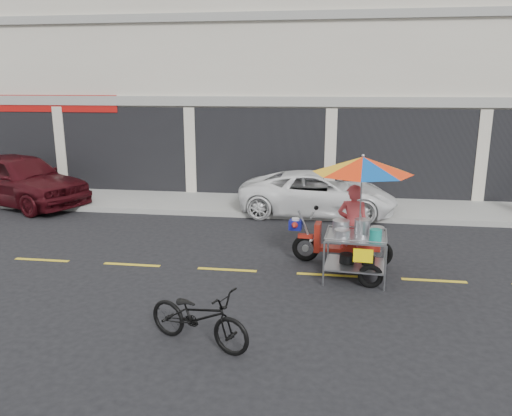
# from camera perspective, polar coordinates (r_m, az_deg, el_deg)

# --- Properties ---
(ground) EXTENTS (90.00, 90.00, 0.00)m
(ground) POSITION_cam_1_polar(r_m,az_deg,el_deg) (9.91, 8.19, -7.60)
(ground) COLOR black
(sidewalk) EXTENTS (45.00, 3.00, 0.15)m
(sidewalk) POSITION_cam_1_polar(r_m,az_deg,el_deg) (15.15, 8.29, 0.29)
(sidewalk) COLOR gray
(sidewalk) RESTS_ON ground
(shophouse_block) EXTENTS (36.00, 8.11, 10.40)m
(shophouse_block) POSITION_cam_1_polar(r_m,az_deg,el_deg) (20.04, 17.14, 15.14)
(shophouse_block) COLOR beige
(shophouse_block) RESTS_ON ground
(centerline) EXTENTS (42.00, 0.10, 0.01)m
(centerline) POSITION_cam_1_polar(r_m,az_deg,el_deg) (9.91, 8.19, -7.58)
(centerline) COLOR gold
(centerline) RESTS_ON ground
(maroon_sedan) EXTENTS (5.10, 3.51, 1.61)m
(maroon_sedan) POSITION_cam_1_polar(r_m,az_deg,el_deg) (16.83, -25.42, 2.99)
(maroon_sedan) COLOR #3A0A0F
(maroon_sedan) RESTS_ON ground
(white_pickup) EXTENTS (4.45, 2.16, 1.22)m
(white_pickup) POSITION_cam_1_polar(r_m,az_deg,el_deg) (14.25, 7.08, 1.67)
(white_pickup) COLOR white
(white_pickup) RESTS_ON ground
(near_bicycle) EXTENTS (1.76, 1.15, 0.87)m
(near_bicycle) POSITION_cam_1_polar(r_m,az_deg,el_deg) (7.24, -6.56, -12.22)
(near_bicycle) COLOR black
(near_bicycle) RESTS_ON ground
(food_vendor_rig) EXTENTS (2.38, 2.04, 2.40)m
(food_vendor_rig) POSITION_cam_1_polar(r_m,az_deg,el_deg) (9.68, 11.44, 1.10)
(food_vendor_rig) COLOR black
(food_vendor_rig) RESTS_ON ground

